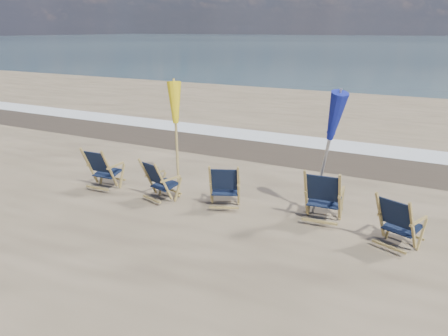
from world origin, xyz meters
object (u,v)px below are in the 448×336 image
object	(u,v)px
beach_chair_2	(238,187)
beach_chair_3	(339,199)
beach_chair_0	(110,171)
beach_chair_1	(163,184)
umbrella_yellow	(176,108)
beach_chair_4	(412,228)
umbrella_blue	(327,118)

from	to	relation	value
beach_chair_2	beach_chair_3	distance (m)	1.90
beach_chair_0	beach_chair_2	bearing A→B (deg)	-174.19
beach_chair_2	beach_chair_1	bearing A→B (deg)	-5.03
beach_chair_1	beach_chair_3	world-z (taller)	beach_chair_3
beach_chair_0	umbrella_yellow	world-z (taller)	umbrella_yellow
beach_chair_4	beach_chair_3	bearing A→B (deg)	-2.12
beach_chair_2	umbrella_yellow	size ratio (longest dim) A/B	0.40
beach_chair_3	umbrella_blue	world-z (taller)	umbrella_blue
beach_chair_0	umbrella_blue	distance (m)	4.65
beach_chair_3	beach_chair_0	bearing A→B (deg)	1.39
beach_chair_0	beach_chair_4	distance (m)	5.97
beach_chair_0	beach_chair_4	xyz separation A→B (m)	(5.97, 0.02, -0.01)
beach_chair_4	umbrella_blue	size ratio (longest dim) A/B	0.39
beach_chair_1	beach_chair_3	bearing A→B (deg)	-153.43
beach_chair_0	umbrella_blue	world-z (taller)	umbrella_blue
beach_chair_3	beach_chair_2	bearing A→B (deg)	-0.86
beach_chair_2	beach_chair_3	bearing A→B (deg)	161.16
beach_chair_0	umbrella_blue	bearing A→B (deg)	-172.60
beach_chair_1	umbrella_yellow	size ratio (longest dim) A/B	0.39
beach_chair_0	beach_chair_3	size ratio (longest dim) A/B	0.93
beach_chair_0	umbrella_blue	size ratio (longest dim) A/B	0.40
umbrella_blue	beach_chair_3	bearing A→B (deg)	-28.50
beach_chair_2	beach_chair_4	distance (m)	3.15
umbrella_yellow	umbrella_blue	bearing A→B (deg)	1.21
beach_chair_1	beach_chair_4	distance (m)	4.54
beach_chair_0	beach_chair_1	size ratio (longest dim) A/B	1.08
beach_chair_1	beach_chair_2	bearing A→B (deg)	-145.68
umbrella_yellow	umbrella_blue	distance (m)	3.10
beach_chair_4	umbrella_blue	bearing A→B (deg)	-3.34
beach_chair_1	umbrella_yellow	distance (m)	1.56
beach_chair_3	umbrella_yellow	bearing A→B (deg)	-7.42
beach_chair_4	umbrella_yellow	world-z (taller)	umbrella_yellow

